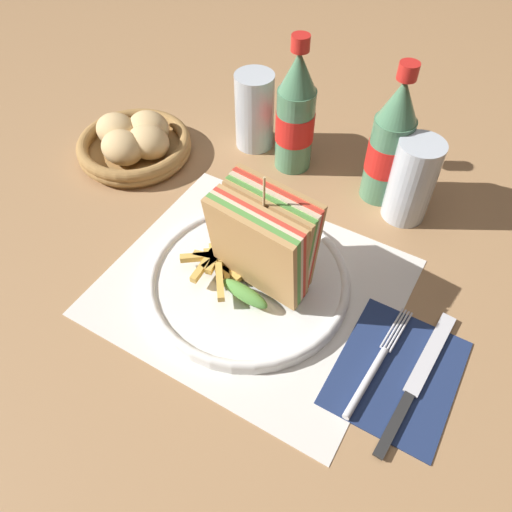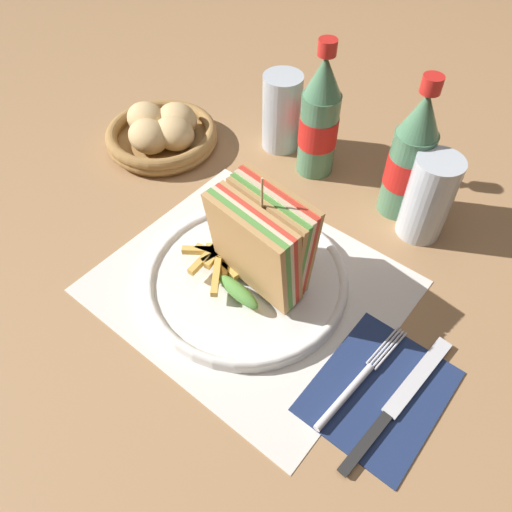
# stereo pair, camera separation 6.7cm
# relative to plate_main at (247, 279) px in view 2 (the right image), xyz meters

# --- Properties ---
(ground_plane) EXTENTS (4.00, 4.00, 0.00)m
(ground_plane) POSITION_rel_plate_main_xyz_m (0.02, -0.01, -0.01)
(ground_plane) COLOR #9E754C
(placemat) EXTENTS (0.38, 0.33, 0.00)m
(placemat) POSITION_rel_plate_main_xyz_m (0.01, -0.00, -0.01)
(placemat) COLOR silver
(placemat) RESTS_ON ground_plane
(plate_main) EXTENTS (0.27, 0.27, 0.02)m
(plate_main) POSITION_rel_plate_main_xyz_m (0.00, 0.00, 0.00)
(plate_main) COLOR white
(plate_main) RESTS_ON ground_plane
(club_sandwich) EXTENTS (0.14, 0.11, 0.17)m
(club_sandwich) POSITION_rel_plate_main_xyz_m (0.02, 0.01, 0.07)
(club_sandwich) COLOR tan
(club_sandwich) RESTS_ON plate_main
(fries_pile) EXTENTS (0.09, 0.10, 0.02)m
(fries_pile) POSITION_rel_plate_main_xyz_m (-0.04, -0.01, 0.02)
(fries_pile) COLOR gold
(fries_pile) RESTS_ON plate_main
(ketchup_blob) EXTENTS (0.05, 0.04, 0.02)m
(ketchup_blob) POSITION_rel_plate_main_xyz_m (-0.04, 0.03, 0.02)
(ketchup_blob) COLOR maroon
(ketchup_blob) RESTS_ON plate_main
(napkin) EXTENTS (0.14, 0.17, 0.00)m
(napkin) POSITION_rel_plate_main_xyz_m (0.22, -0.02, -0.01)
(napkin) COLOR navy
(napkin) RESTS_ON ground_plane
(fork) EXTENTS (0.02, 0.17, 0.01)m
(fork) POSITION_rel_plate_main_xyz_m (0.20, -0.04, -0.00)
(fork) COLOR silver
(fork) RESTS_ON napkin
(knife) EXTENTS (0.03, 0.22, 0.00)m
(knife) POSITION_rel_plate_main_xyz_m (0.25, -0.03, -0.00)
(knife) COLOR black
(knife) RESTS_ON napkin
(coke_bottle_near) EXTENTS (0.06, 0.06, 0.22)m
(coke_bottle_near) POSITION_rel_plate_main_xyz_m (-0.07, 0.26, 0.09)
(coke_bottle_near) COLOR #4C7F5B
(coke_bottle_near) RESTS_ON ground_plane
(coke_bottle_far) EXTENTS (0.06, 0.06, 0.22)m
(coke_bottle_far) POSITION_rel_plate_main_xyz_m (0.09, 0.26, 0.09)
(coke_bottle_far) COLOR #4C7F5B
(coke_bottle_far) RESTS_ON ground_plane
(glass_near) EXTENTS (0.07, 0.07, 0.13)m
(glass_near) POSITION_rel_plate_main_xyz_m (0.13, 0.24, 0.06)
(glass_near) COLOR silver
(glass_near) RESTS_ON ground_plane
(glass_far) EXTENTS (0.07, 0.07, 0.13)m
(glass_far) POSITION_rel_plate_main_xyz_m (-0.15, 0.28, 0.05)
(glass_far) COLOR silver
(glass_far) RESTS_ON ground_plane
(bread_basket) EXTENTS (0.19, 0.19, 0.07)m
(bread_basket) POSITION_rel_plate_main_xyz_m (-0.31, 0.15, 0.02)
(bread_basket) COLOR olive
(bread_basket) RESTS_ON ground_plane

